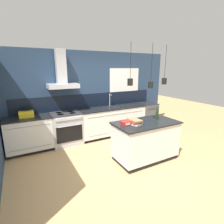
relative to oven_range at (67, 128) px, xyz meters
name	(u,v)px	position (x,y,z in m)	size (l,w,h in m)	color
ground_plane	(124,163)	(0.85, -1.69, -0.46)	(16.00, 16.00, 0.00)	tan
wall_back	(88,93)	(0.81, 0.31, 0.90)	(5.60, 2.21, 2.60)	navy
counter_run_left	(29,134)	(-0.96, 0.01, 0.01)	(1.12, 0.64, 0.91)	black
counter_run_sink	(112,121)	(1.48, 0.01, 0.01)	(2.16, 0.64, 1.32)	black
oven_range	(67,128)	(0.00, 0.00, 0.00)	(0.80, 0.66, 0.91)	#B5B5BA
dishwasher	(146,116)	(2.85, 0.00, 0.00)	(0.61, 0.65, 0.91)	#4C4C51
kitchen_island	(145,140)	(1.40, -1.74, 0.00)	(1.49, 0.82, 0.91)	black
bottle_on_island	(157,114)	(1.78, -1.67, 0.58)	(0.07, 0.07, 0.30)	#193319
book_stack	(135,122)	(1.09, -1.72, 0.51)	(0.29, 0.34, 0.11)	beige
red_supply_box	(126,123)	(0.88, -1.68, 0.50)	(0.19, 0.16, 0.08)	red
yellow_toolbox	(26,114)	(-0.97, 0.00, 0.54)	(0.34, 0.18, 0.19)	gold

